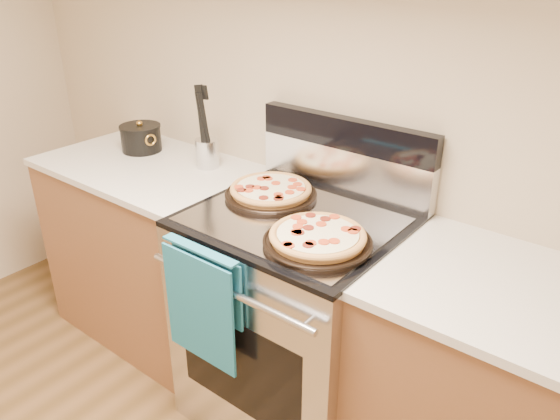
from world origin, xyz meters
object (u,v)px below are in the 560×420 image
Objects in this scene: range_body at (295,322)px; saucepan at (141,139)px; pepperoni_pizza_front at (318,238)px; pepperoni_pizza_back at (271,191)px; utensil_crock at (207,153)px.

range_body is 1.17m from saucepan.
range_body is at bearing -7.33° from saucepan.
pepperoni_pizza_front is at bearing -12.19° from saucepan.
range_body is at bearing -21.25° from pepperoni_pizza_back.
range_body is 2.53× the size of pepperoni_pizza_front.
utensil_crock is 0.41m from saucepan.
saucepan is at bearing 172.67° from range_body.
range_body is 0.54m from pepperoni_pizza_back.
range_body is 4.74× the size of saucepan.
utensil_crock is at bearing 6.08° from saucepan.
range_body is 6.98× the size of utensil_crock.
pepperoni_pizza_back is 0.41m from pepperoni_pizza_front.
range_body is at bearing 144.16° from pepperoni_pizza_front.
utensil_crock is (-0.45, 0.11, 0.02)m from pepperoni_pizza_back.
saucepan reaches higher than range_body.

